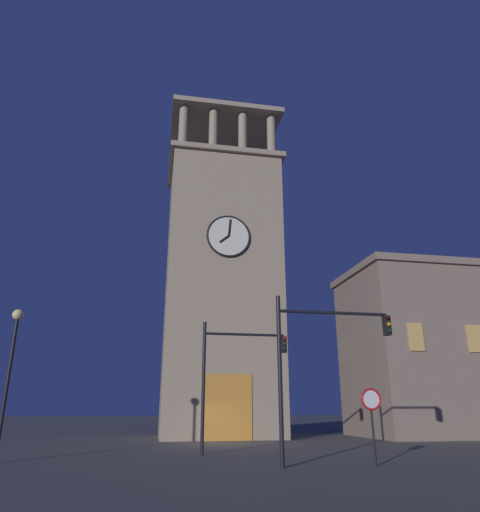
{
  "coord_description": "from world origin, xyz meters",
  "views": [
    {
      "loc": [
        3.86,
        27.32,
        1.92
      ],
      "look_at": [
        -2.2,
        -5.56,
        13.13
      ],
      "focal_mm": 31.88,
      "sensor_mm": 36.0,
      "label": 1
    }
  ],
  "objects_px": {
    "no_horn_sign": "(371,405)",
    "traffic_signal_near": "(232,365)",
    "adjacent_wing_building": "(465,351)",
    "traffic_signal_mid": "(318,350)",
    "clocktower": "(221,284)",
    "street_lamp": "(12,354)"
  },
  "relations": [
    {
      "from": "adjacent_wing_building",
      "to": "traffic_signal_near",
      "type": "height_order",
      "value": "adjacent_wing_building"
    },
    {
      "from": "clocktower",
      "to": "street_lamp",
      "type": "height_order",
      "value": "clocktower"
    },
    {
      "from": "traffic_signal_mid",
      "to": "street_lamp",
      "type": "relative_size",
      "value": 1.04
    },
    {
      "from": "clocktower",
      "to": "street_lamp",
      "type": "relative_size",
      "value": 4.81
    },
    {
      "from": "traffic_signal_near",
      "to": "traffic_signal_mid",
      "type": "relative_size",
      "value": 0.97
    },
    {
      "from": "clocktower",
      "to": "traffic_signal_mid",
      "type": "height_order",
      "value": "clocktower"
    },
    {
      "from": "no_horn_sign",
      "to": "traffic_signal_near",
      "type": "bearing_deg",
      "value": -49.09
    },
    {
      "from": "no_horn_sign",
      "to": "traffic_signal_mid",
      "type": "bearing_deg",
      "value": -3.89
    },
    {
      "from": "traffic_signal_near",
      "to": "no_horn_sign",
      "type": "xyz_separation_m",
      "value": [
        -4.3,
        4.96,
        -1.77
      ]
    },
    {
      "from": "traffic_signal_near",
      "to": "street_lamp",
      "type": "height_order",
      "value": "traffic_signal_near"
    },
    {
      "from": "adjacent_wing_building",
      "to": "clocktower",
      "type": "bearing_deg",
      "value": -5.76
    },
    {
      "from": "clocktower",
      "to": "adjacent_wing_building",
      "type": "bearing_deg",
      "value": 174.24
    },
    {
      "from": "clocktower",
      "to": "traffic_signal_near",
      "type": "height_order",
      "value": "clocktower"
    },
    {
      "from": "adjacent_wing_building",
      "to": "street_lamp",
      "type": "relative_size",
      "value": 3.04
    },
    {
      "from": "clocktower",
      "to": "traffic_signal_near",
      "type": "xyz_separation_m",
      "value": [
        1.14,
        11.81,
        -7.0
      ]
    },
    {
      "from": "traffic_signal_near",
      "to": "street_lamp",
      "type": "xyz_separation_m",
      "value": [
        9.06,
        1.5,
        0.14
      ]
    },
    {
      "from": "clocktower",
      "to": "traffic_signal_mid",
      "type": "distance_m",
      "value": 18.04
    },
    {
      "from": "traffic_signal_mid",
      "to": "street_lamp",
      "type": "bearing_deg",
      "value": -16.21
    },
    {
      "from": "traffic_signal_mid",
      "to": "street_lamp",
      "type": "distance_m",
      "value": 11.95
    },
    {
      "from": "street_lamp",
      "to": "clocktower",
      "type": "bearing_deg",
      "value": -127.46
    },
    {
      "from": "adjacent_wing_building",
      "to": "traffic_signal_mid",
      "type": "relative_size",
      "value": 2.94
    },
    {
      "from": "adjacent_wing_building",
      "to": "traffic_signal_near",
      "type": "bearing_deg",
      "value": 27.07
    }
  ]
}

